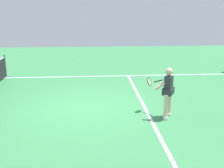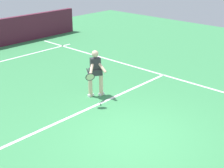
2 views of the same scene
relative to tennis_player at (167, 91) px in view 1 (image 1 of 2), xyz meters
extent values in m
plane|color=#38844C|center=(1.06, 2.52, -0.85)|extent=(27.62, 27.62, 0.00)
cube|color=white|center=(1.06, 0.51, -0.84)|extent=(8.40, 0.10, 0.01)
cube|color=white|center=(5.26, 2.52, -0.84)|extent=(0.10, 19.25, 0.01)
cylinder|color=#4C4C51|center=(5.56, 6.32, -0.33)|extent=(0.08, 0.08, 1.04)
cylinder|color=beige|center=(-0.18, 0.07, -0.46)|extent=(0.13, 0.13, 0.78)
cylinder|color=beige|center=(0.13, -0.11, -0.46)|extent=(0.13, 0.13, 0.78)
cube|color=white|center=(-0.18, 0.07, -0.81)|extent=(0.20, 0.10, 0.08)
cube|color=white|center=(0.13, -0.11, -0.81)|extent=(0.20, 0.10, 0.08)
cube|color=#2D2D33|center=(-0.02, -0.02, 0.19)|extent=(0.38, 0.34, 0.52)
cube|color=#2D2D33|center=(-0.02, -0.02, -0.01)|extent=(0.49, 0.44, 0.20)
sphere|color=beige|center=(-0.02, -0.02, 0.59)|extent=(0.22, 0.22, 0.22)
cylinder|color=beige|center=(-0.08, 0.18, 0.21)|extent=(0.14, 0.48, 0.37)
cylinder|color=beige|center=(0.18, 0.03, 0.21)|extent=(0.44, 0.34, 0.37)
cylinder|color=black|center=(0.48, 0.17, 0.17)|extent=(0.18, 0.27, 0.14)
torus|color=black|center=(0.64, 0.43, 0.11)|extent=(0.31, 0.25, 0.28)
cylinder|color=beige|center=(0.64, 0.43, 0.11)|extent=(0.25, 0.20, 0.23)
camera|label=1|loc=(-8.21, 2.26, 2.56)|focal=46.70mm
camera|label=2|loc=(6.81, 7.03, 3.57)|focal=52.12mm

